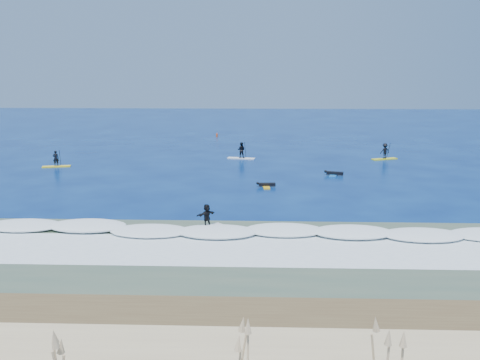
{
  "coord_description": "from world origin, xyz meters",
  "views": [
    {
      "loc": [
        3.45,
        -40.44,
        9.9
      ],
      "look_at": [
        1.92,
        2.1,
        0.6
      ],
      "focal_mm": 40.0,
      "sensor_mm": 36.0,
      "label": 1
    }
  ],
  "objects_px": {
    "prone_paddler_near": "(266,185)",
    "sup_paddler_left": "(56,161)",
    "sup_paddler_right": "(385,152)",
    "marker_buoy": "(217,135)",
    "sup_paddler_center": "(241,152)",
    "prone_paddler_far": "(334,174)",
    "wave_surfer": "(207,217)"
  },
  "relations": [
    {
      "from": "sup_paddler_left",
      "to": "sup_paddler_center",
      "type": "xyz_separation_m",
      "value": [
        17.94,
        5.22,
        0.18
      ]
    },
    {
      "from": "wave_surfer",
      "to": "prone_paddler_far",
      "type": "bearing_deg",
      "value": 18.11
    },
    {
      "from": "prone_paddler_near",
      "to": "sup_paddler_right",
      "type": "bearing_deg",
      "value": -48.56
    },
    {
      "from": "sup_paddler_left",
      "to": "sup_paddler_right",
      "type": "distance_m",
      "value": 33.5
    },
    {
      "from": "wave_surfer",
      "to": "marker_buoy",
      "type": "distance_m",
      "value": 42.16
    },
    {
      "from": "sup_paddler_right",
      "to": "wave_surfer",
      "type": "distance_m",
      "value": 30.02
    },
    {
      "from": "sup_paddler_center",
      "to": "prone_paddler_far",
      "type": "relative_size",
      "value": 1.33
    },
    {
      "from": "sup_paddler_left",
      "to": "prone_paddler_near",
      "type": "xyz_separation_m",
      "value": [
        20.42,
        -7.92,
        -0.44
      ]
    },
    {
      "from": "sup_paddler_right",
      "to": "wave_surfer",
      "type": "relative_size",
      "value": 1.48
    },
    {
      "from": "prone_paddler_far",
      "to": "wave_surfer",
      "type": "height_order",
      "value": "wave_surfer"
    },
    {
      "from": "wave_surfer",
      "to": "marker_buoy",
      "type": "bearing_deg",
      "value": 52.49
    },
    {
      "from": "sup_paddler_center",
      "to": "marker_buoy",
      "type": "xyz_separation_m",
      "value": [
        -3.94,
        17.07,
        -0.49
      ]
    },
    {
      "from": "sup_paddler_center",
      "to": "sup_paddler_right",
      "type": "distance_m",
      "value": 15.12
    },
    {
      "from": "sup_paddler_left",
      "to": "marker_buoy",
      "type": "relative_size",
      "value": 4.36
    },
    {
      "from": "prone_paddler_near",
      "to": "sup_paddler_left",
      "type": "bearing_deg",
      "value": 63.76
    },
    {
      "from": "prone_paddler_far",
      "to": "sup_paddler_center",
      "type": "bearing_deg",
      "value": 60.71
    },
    {
      "from": "wave_surfer",
      "to": "marker_buoy",
      "type": "relative_size",
      "value": 3.1
    },
    {
      "from": "sup_paddler_center",
      "to": "prone_paddler_far",
      "type": "distance_m",
      "value": 12.03
    },
    {
      "from": "sup_paddler_left",
      "to": "sup_paddler_center",
      "type": "bearing_deg",
      "value": 2.35
    },
    {
      "from": "prone_paddler_near",
      "to": "prone_paddler_far",
      "type": "relative_size",
      "value": 0.9
    },
    {
      "from": "sup_paddler_right",
      "to": "prone_paddler_near",
      "type": "bearing_deg",
      "value": -153.95
    },
    {
      "from": "prone_paddler_near",
      "to": "prone_paddler_far",
      "type": "height_order",
      "value": "prone_paddler_far"
    },
    {
      "from": "sup_paddler_right",
      "to": "marker_buoy",
      "type": "relative_size",
      "value": 4.58
    },
    {
      "from": "prone_paddler_far",
      "to": "wave_surfer",
      "type": "bearing_deg",
      "value": 163.88
    },
    {
      "from": "sup_paddler_right",
      "to": "prone_paddler_near",
      "type": "relative_size",
      "value": 1.42
    },
    {
      "from": "wave_surfer",
      "to": "marker_buoy",
      "type": "xyz_separation_m",
      "value": [
        -2.7,
        42.07,
        -0.57
      ]
    },
    {
      "from": "sup_paddler_left",
      "to": "marker_buoy",
      "type": "height_order",
      "value": "sup_paddler_left"
    },
    {
      "from": "sup_paddler_right",
      "to": "marker_buoy",
      "type": "height_order",
      "value": "sup_paddler_right"
    },
    {
      "from": "sup_paddler_center",
      "to": "prone_paddler_near",
      "type": "xyz_separation_m",
      "value": [
        2.47,
        -13.14,
        -0.62
      ]
    },
    {
      "from": "sup_paddler_right",
      "to": "marker_buoy",
      "type": "distance_m",
      "value": 25.47
    },
    {
      "from": "prone_paddler_near",
      "to": "marker_buoy",
      "type": "height_order",
      "value": "marker_buoy"
    },
    {
      "from": "marker_buoy",
      "to": "sup_paddler_left",
      "type": "bearing_deg",
      "value": -122.14
    }
  ]
}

